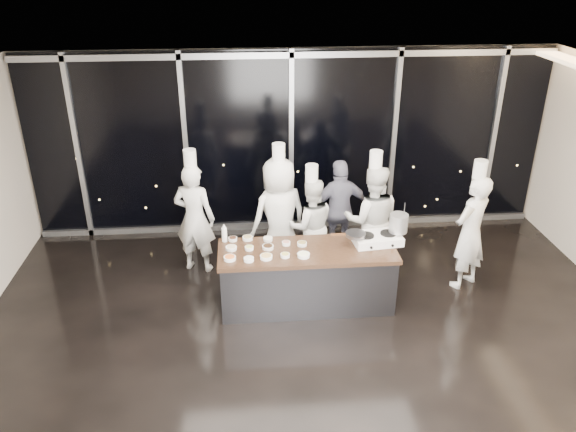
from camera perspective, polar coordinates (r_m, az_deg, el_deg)
The scene contains 15 objects.
ground at distance 7.52m, azimuth 2.68°, elevation -12.78°, with size 9.00×9.00×0.00m, color black.
room_shell at distance 6.39m, azimuth 4.65°, elevation 3.29°, with size 9.02×7.02×3.21m.
window_wall at distance 9.79m, azimuth 0.31°, elevation 7.40°, with size 8.90×0.11×3.20m.
demo_counter at distance 7.99m, azimuth 1.92°, elevation -6.22°, with size 2.46×0.86×0.90m.
stove at distance 8.00m, azimuth 9.02°, elevation -2.27°, with size 0.71×0.48×0.14m.
frying_pan at distance 7.85m, azimuth 6.82°, elevation -1.87°, with size 0.51×0.31×0.05m.
stock_pot at distance 8.02m, azimuth 11.16°, elevation -0.71°, with size 0.26×0.26×0.26m, color #B9B9BC.
prep_bowls at distance 7.72m, azimuth -2.58°, elevation -3.38°, with size 1.16×0.75×0.05m.
squeeze_bottle at distance 7.96m, azimuth -6.49°, elevation -1.73°, with size 0.08×0.08×0.27m.
chef_far_left at distance 8.76m, azimuth -9.47°, elevation -0.14°, with size 0.74×0.60×2.00m.
chef_left at distance 8.61m, azimuth -0.91°, elevation 0.03°, with size 1.08×0.91×2.10m.
chef_center at distance 8.68m, azimuth 2.32°, elevation -0.94°, with size 0.79×0.64×1.78m.
guest at distance 9.07m, azimuth 5.29°, elevation 0.61°, with size 1.04×0.55×1.69m.
chef_right at distance 8.68m, azimuth 8.49°, elevation -0.39°, with size 0.96×0.80×2.01m.
chef_side at distance 8.65m, azimuth 18.04°, elevation -1.48°, with size 0.78×0.71×2.01m.
Camera 1 is at (-0.84, -5.83, 4.68)m, focal length 35.00 mm.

